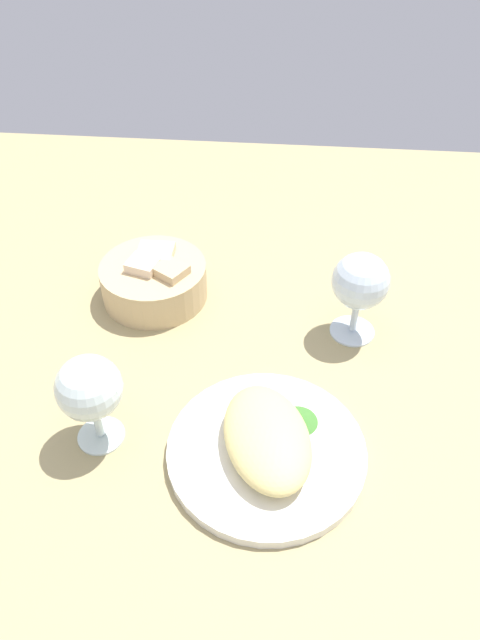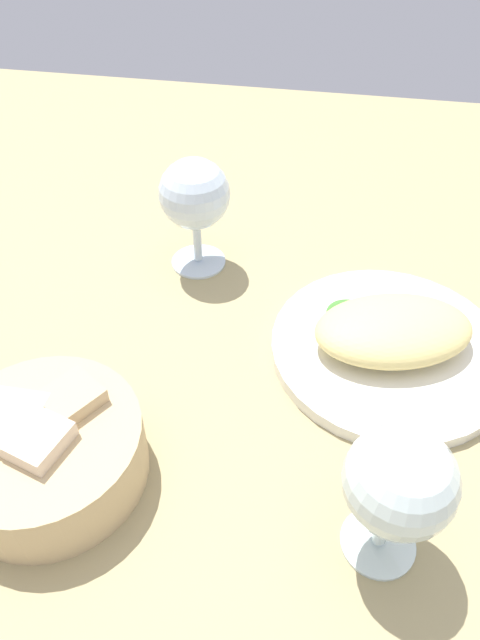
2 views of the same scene
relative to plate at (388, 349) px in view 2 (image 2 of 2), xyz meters
The scene contains 7 objects.
ground_plane 12.21cm from the plate, 25.14° to the left, with size 140.00×140.00×2.00cm, color tan.
plate is the anchor object (origin of this frame).
omelette 2.74cm from the plate, ahead, with size 15.74×9.85×4.08cm, color #E3CD7D.
lettuce_garnish 5.80cm from the plate, 41.14° to the right, with size 4.80×4.80×1.25cm, color #3F7C2E.
bread_basket 33.85cm from the plate, 33.88° to the left, with size 16.12×16.12×7.25cm.
wine_glass_near 26.45cm from the plate, 26.59° to the right, with size 7.95×7.95×13.51cm.
wine_glass_far 21.93cm from the plate, 87.69° to the left, with size 7.76×7.76×12.99cm.
Camera 2 is at (-3.24, 36.82, 43.20)cm, focal length 32.24 mm.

